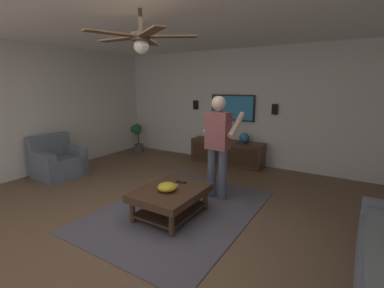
{
  "coord_description": "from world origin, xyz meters",
  "views": [
    {
      "loc": [
        -2.31,
        -2.19,
        1.79
      ],
      "look_at": [
        0.87,
        -0.22,
        0.97
      ],
      "focal_mm": 24.83,
      "sensor_mm": 36.0,
      "label": 1
    }
  ],
  "objects_px": {
    "media_console": "(227,152)",
    "ceiling_fan": "(141,39)",
    "tv": "(232,108)",
    "vase_round": "(244,138)",
    "wall_speaker_right": "(196,105)",
    "wall_speaker_left": "(275,109)",
    "bowl": "(167,187)",
    "coffee_table": "(171,196)",
    "armchair": "(58,162)",
    "remote_white": "(173,186)",
    "person_standing": "(218,142)",
    "remote_black": "(181,182)",
    "potted_plant_tall": "(137,134)"
  },
  "relations": [
    {
      "from": "media_console",
      "to": "ceiling_fan",
      "type": "height_order",
      "value": "ceiling_fan"
    },
    {
      "from": "tv",
      "to": "ceiling_fan",
      "type": "bearing_deg",
      "value": 6.61
    },
    {
      "from": "vase_round",
      "to": "wall_speaker_right",
      "type": "relative_size",
      "value": 1.0
    },
    {
      "from": "wall_speaker_left",
      "to": "tv",
      "type": "bearing_deg",
      "value": 90.78
    },
    {
      "from": "wall_speaker_right",
      "to": "ceiling_fan",
      "type": "relative_size",
      "value": 0.19
    },
    {
      "from": "vase_round",
      "to": "bowl",
      "type": "bearing_deg",
      "value": -179.81
    },
    {
      "from": "media_console",
      "to": "tv",
      "type": "bearing_deg",
      "value": 180.0
    },
    {
      "from": "wall_speaker_right",
      "to": "coffee_table",
      "type": "bearing_deg",
      "value": -154.87
    },
    {
      "from": "armchair",
      "to": "tv",
      "type": "relative_size",
      "value": 0.81
    },
    {
      "from": "remote_white",
      "to": "wall_speaker_right",
      "type": "xyz_separation_m",
      "value": [
        2.93,
        1.4,
        0.91
      ]
    },
    {
      "from": "armchair",
      "to": "vase_round",
      "type": "relative_size",
      "value": 3.87
    },
    {
      "from": "armchair",
      "to": "media_console",
      "type": "xyz_separation_m",
      "value": [
        2.57,
        -2.54,
        -0.0
      ]
    },
    {
      "from": "remote_white",
      "to": "person_standing",
      "type": "bearing_deg",
      "value": -176.88
    },
    {
      "from": "remote_white",
      "to": "wall_speaker_right",
      "type": "height_order",
      "value": "wall_speaker_right"
    },
    {
      "from": "wall_speaker_left",
      "to": "remote_black",
      "type": "bearing_deg",
      "value": 168.11
    },
    {
      "from": "armchair",
      "to": "bowl",
      "type": "distance_m",
      "value": 2.96
    },
    {
      "from": "remote_white",
      "to": "vase_round",
      "type": "distance_m",
      "value": 2.72
    },
    {
      "from": "wall_speaker_left",
      "to": "bowl",
      "type": "bearing_deg",
      "value": 169.68
    },
    {
      "from": "remote_black",
      "to": "person_standing",
      "type": "bearing_deg",
      "value": 58.2
    },
    {
      "from": "coffee_table",
      "to": "remote_white",
      "type": "bearing_deg",
      "value": 9.97
    },
    {
      "from": "person_standing",
      "to": "armchair",
      "type": "bearing_deg",
      "value": 105.7
    },
    {
      "from": "bowl",
      "to": "vase_round",
      "type": "distance_m",
      "value": 2.86
    },
    {
      "from": "tv",
      "to": "bowl",
      "type": "xyz_separation_m",
      "value": [
        -3.06,
        -0.41,
        -0.83
      ]
    },
    {
      "from": "coffee_table",
      "to": "person_standing",
      "type": "distance_m",
      "value": 1.14
    },
    {
      "from": "armchair",
      "to": "ceiling_fan",
      "type": "distance_m",
      "value": 3.61
    },
    {
      "from": "remote_black",
      "to": "vase_round",
      "type": "relative_size",
      "value": 0.68
    },
    {
      "from": "wall_speaker_left",
      "to": "vase_round",
      "type": "bearing_deg",
      "value": 111.35
    },
    {
      "from": "potted_plant_tall",
      "to": "bowl",
      "type": "bearing_deg",
      "value": -131.07
    },
    {
      "from": "wall_speaker_left",
      "to": "wall_speaker_right",
      "type": "bearing_deg",
      "value": 90.0
    },
    {
      "from": "tv",
      "to": "wall_speaker_right",
      "type": "distance_m",
      "value": 1.0
    },
    {
      "from": "tv",
      "to": "remote_white",
      "type": "height_order",
      "value": "tv"
    },
    {
      "from": "remote_white",
      "to": "wall_speaker_left",
      "type": "height_order",
      "value": "wall_speaker_left"
    },
    {
      "from": "tv",
      "to": "ceiling_fan",
      "type": "height_order",
      "value": "ceiling_fan"
    },
    {
      "from": "tv",
      "to": "remote_black",
      "type": "height_order",
      "value": "tv"
    },
    {
      "from": "bowl",
      "to": "remote_black",
      "type": "distance_m",
      "value": 0.36
    },
    {
      "from": "armchair",
      "to": "remote_black",
      "type": "distance_m",
      "value": 2.93
    },
    {
      "from": "tv",
      "to": "bowl",
      "type": "height_order",
      "value": "tv"
    },
    {
      "from": "media_console",
      "to": "potted_plant_tall",
      "type": "relative_size",
      "value": 2.26
    },
    {
      "from": "coffee_table",
      "to": "remote_black",
      "type": "xyz_separation_m",
      "value": [
        0.28,
        0.01,
        0.12
      ]
    },
    {
      "from": "media_console",
      "to": "remote_black",
      "type": "bearing_deg",
      "value": 9.02
    },
    {
      "from": "tv",
      "to": "person_standing",
      "type": "relative_size",
      "value": 0.64
    },
    {
      "from": "media_console",
      "to": "remote_white",
      "type": "height_order",
      "value": "media_console"
    },
    {
      "from": "wall_speaker_left",
      "to": "wall_speaker_right",
      "type": "xyz_separation_m",
      "value": [
        0.0,
        1.97,
        0.02
      ]
    },
    {
      "from": "remote_black",
      "to": "vase_round",
      "type": "distance_m",
      "value": 2.51
    },
    {
      "from": "coffee_table",
      "to": "media_console",
      "type": "distance_m",
      "value": 2.78
    },
    {
      "from": "person_standing",
      "to": "wall_speaker_left",
      "type": "relative_size",
      "value": 7.45
    },
    {
      "from": "bowl",
      "to": "remote_black",
      "type": "bearing_deg",
      "value": 2.16
    },
    {
      "from": "coffee_table",
      "to": "wall_speaker_right",
      "type": "bearing_deg",
      "value": 25.13
    },
    {
      "from": "person_standing",
      "to": "potted_plant_tall",
      "type": "height_order",
      "value": "person_standing"
    },
    {
      "from": "coffee_table",
      "to": "potted_plant_tall",
      "type": "distance_m",
      "value": 3.98
    }
  ]
}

